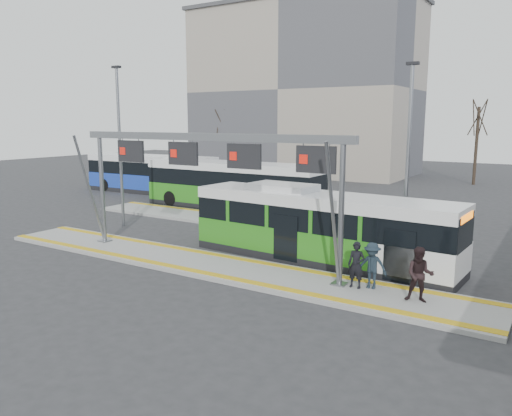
{
  "coord_description": "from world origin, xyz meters",
  "views": [
    {
      "loc": [
        11.96,
        -15.49,
        5.83
      ],
      "look_at": [
        0.34,
        3.0,
        2.0
      ],
      "focal_mm": 35.0,
      "sensor_mm": 36.0,
      "label": 1
    }
  ],
  "objects": [
    {
      "name": "lamp_east",
      "position": [
        6.24,
        5.55,
        4.33
      ],
      "size": [
        0.5,
        0.25,
        8.18
      ],
      "color": "slate",
      "rests_on": "ground"
    },
    {
      "name": "tree_mid",
      "position": [
        4.65,
        33.91,
        6.08
      ],
      "size": [
        1.4,
        1.4,
        8.01
      ],
      "color": "#382B21",
      "rests_on": "ground"
    },
    {
      "name": "platform_second",
      "position": [
        -4.0,
        8.0,
        0.07
      ],
      "size": [
        20.0,
        3.0,
        0.15
      ],
      "primitive_type": "cube",
      "color": "gray",
      "rests_on": "ground"
    },
    {
      "name": "tactile_main",
      "position": [
        0.0,
        0.0,
        0.16
      ],
      "size": [
        22.0,
        2.65,
        0.02
      ],
      "color": "gold",
      "rests_on": "platform_main"
    },
    {
      "name": "passenger_c",
      "position": [
        6.58,
        0.52,
        0.95
      ],
      "size": [
        1.07,
        0.65,
        1.6
      ],
      "primitive_type": "imported",
      "rotation": [
        0.0,
        0.0,
        0.06
      ],
      "color": "#1A252F",
      "rests_on": "platform_main"
    },
    {
      "name": "ground",
      "position": [
        0.0,
        0.0,
        0.0
      ],
      "size": [
        120.0,
        120.0,
        0.0
      ],
      "primitive_type": "plane",
      "color": "#2D2D30",
      "rests_on": "ground"
    },
    {
      "name": "lamp_west",
      "position": [
        -8.85,
        3.69,
        4.6
      ],
      "size": [
        0.5,
        0.25,
        8.7
      ],
      "color": "slate",
      "rests_on": "ground"
    },
    {
      "name": "hero_bus",
      "position": [
        3.4,
        3.12,
        1.44
      ],
      "size": [
        11.56,
        3.15,
        3.14
      ],
      "rotation": [
        0.0,
        0.0,
        -0.06
      ],
      "color": "black",
      "rests_on": "ground"
    },
    {
      "name": "passenger_b",
      "position": [
        8.3,
        0.07,
        1.04
      ],
      "size": [
        0.99,
        0.84,
        1.78
      ],
      "primitive_type": "imported",
      "rotation": [
        0.0,
        0.0,
        0.21
      ],
      "color": "black",
      "rests_on": "platform_main"
    },
    {
      "name": "bg_bus_blue",
      "position": [
        -16.89,
        14.28,
        1.51
      ],
      "size": [
        11.79,
        2.95,
        3.06
      ],
      "rotation": [
        0.0,
        0.0,
        0.03
      ],
      "color": "black",
      "rests_on": "ground"
    },
    {
      "name": "tree_left",
      "position": [
        -6.52,
        32.41,
        6.15
      ],
      "size": [
        1.4,
        1.4,
        8.1
      ],
      "color": "#382B21",
      "rests_on": "ground"
    },
    {
      "name": "platform_main",
      "position": [
        0.0,
        0.0,
        0.07
      ],
      "size": [
        22.0,
        3.0,
        0.15
      ],
      "primitive_type": "cube",
      "color": "gray",
      "rests_on": "ground"
    },
    {
      "name": "tree_far",
      "position": [
        -21.43,
        30.41,
        5.56
      ],
      "size": [
        1.4,
        1.4,
        7.33
      ],
      "color": "#382B21",
      "rests_on": "ground"
    },
    {
      "name": "passenger_a",
      "position": [
        6.1,
        0.3,
        0.96
      ],
      "size": [
        0.59,
        0.39,
        1.62
      ],
      "primitive_type": "imported",
      "rotation": [
        0.0,
        0.0,
        0.01
      ],
      "color": "black",
      "rests_on": "platform_main"
    },
    {
      "name": "apartment_block",
      "position": [
        -14.0,
        36.0,
        9.21
      ],
      "size": [
        24.5,
        12.5,
        18.4
      ],
      "color": "gray",
      "rests_on": "ground"
    },
    {
      "name": "bg_bus_green",
      "position": [
        -6.82,
        11.47,
        1.55
      ],
      "size": [
        12.56,
        2.72,
        3.14
      ],
      "rotation": [
        0.0,
        0.0,
        0.0
      ],
      "color": "black",
      "rests_on": "ground"
    },
    {
      "name": "tactile_second",
      "position": [
        -4.0,
        9.15,
        0.16
      ],
      "size": [
        20.0,
        0.35,
        0.02
      ],
      "color": "gold",
      "rests_on": "platform_second"
    },
    {
      "name": "gantry",
      "position": [
        -0.35,
        0.25,
        4.3
      ],
      "size": [
        13.0,
        1.68,
        5.2
      ],
      "color": "slate",
      "rests_on": "platform_main"
    }
  ]
}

